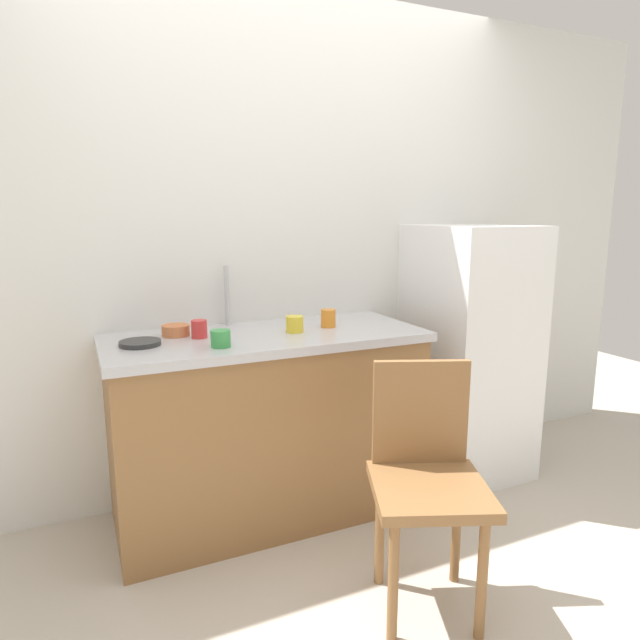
# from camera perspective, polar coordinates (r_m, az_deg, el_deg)

# --- Properties ---
(ground_plane) EXTENTS (8.00, 8.00, 0.00)m
(ground_plane) POSITION_cam_1_polar(r_m,az_deg,el_deg) (2.42, 5.08, -25.17)
(ground_plane) COLOR #BCB2A3
(back_wall) EXTENTS (4.80, 0.10, 2.50)m
(back_wall) POSITION_cam_1_polar(r_m,az_deg,el_deg) (2.87, -4.42, 7.50)
(back_wall) COLOR silver
(back_wall) RESTS_ON ground_plane
(cabinet_base) EXTENTS (1.40, 0.60, 0.85)m
(cabinet_base) POSITION_cam_1_polar(r_m,az_deg,el_deg) (2.66, -5.45, -11.14)
(cabinet_base) COLOR olive
(cabinet_base) RESTS_ON ground_plane
(countertop) EXTENTS (1.44, 0.64, 0.04)m
(countertop) POSITION_cam_1_polar(r_m,az_deg,el_deg) (2.53, -5.63, -1.81)
(countertop) COLOR #B7B7BC
(countertop) RESTS_ON cabinet_base
(faucet) EXTENTS (0.02, 0.02, 0.29)m
(faucet) POSITION_cam_1_polar(r_m,az_deg,el_deg) (2.70, -9.65, 2.49)
(faucet) COLOR #B7B7BC
(faucet) RESTS_ON countertop
(refrigerator) EXTENTS (0.54, 0.61, 1.36)m
(refrigerator) POSITION_cam_1_polar(r_m,az_deg,el_deg) (3.13, 15.14, -3.10)
(refrigerator) COLOR white
(refrigerator) RESTS_ON ground_plane
(chair) EXTENTS (0.52, 0.52, 0.89)m
(chair) POSITION_cam_1_polar(r_m,az_deg,el_deg) (2.09, 10.97, -15.45)
(chair) COLOR olive
(chair) RESTS_ON ground_plane
(terracotta_bowl) EXTENTS (0.12, 0.12, 0.05)m
(terracotta_bowl) POSITION_cam_1_polar(r_m,az_deg,el_deg) (2.54, -14.77, -1.04)
(terracotta_bowl) COLOR #C67042
(terracotta_bowl) RESTS_ON countertop
(hotplate) EXTENTS (0.17, 0.17, 0.02)m
(hotplate) POSITION_cam_1_polar(r_m,az_deg,el_deg) (2.40, -18.19, -2.29)
(hotplate) COLOR #2D2D2D
(hotplate) RESTS_ON countertop
(cup_orange) EXTENTS (0.07, 0.07, 0.09)m
(cup_orange) POSITION_cam_1_polar(r_m,az_deg,el_deg) (2.64, 0.87, 0.19)
(cup_orange) COLOR orange
(cup_orange) RESTS_ON countertop
(cup_red) EXTENTS (0.07, 0.07, 0.08)m
(cup_red) POSITION_cam_1_polar(r_m,az_deg,el_deg) (2.47, -12.45, -0.92)
(cup_red) COLOR red
(cup_red) RESTS_ON countertop
(cup_green) EXTENTS (0.08, 0.08, 0.07)m
(cup_green) POSITION_cam_1_polar(r_m,az_deg,el_deg) (2.29, -10.29, -1.91)
(cup_green) COLOR green
(cup_green) RESTS_ON countertop
(cup_yellow) EXTENTS (0.08, 0.08, 0.07)m
(cup_yellow) POSITION_cam_1_polar(r_m,az_deg,el_deg) (2.53, -2.66, -0.43)
(cup_yellow) COLOR yellow
(cup_yellow) RESTS_ON countertop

